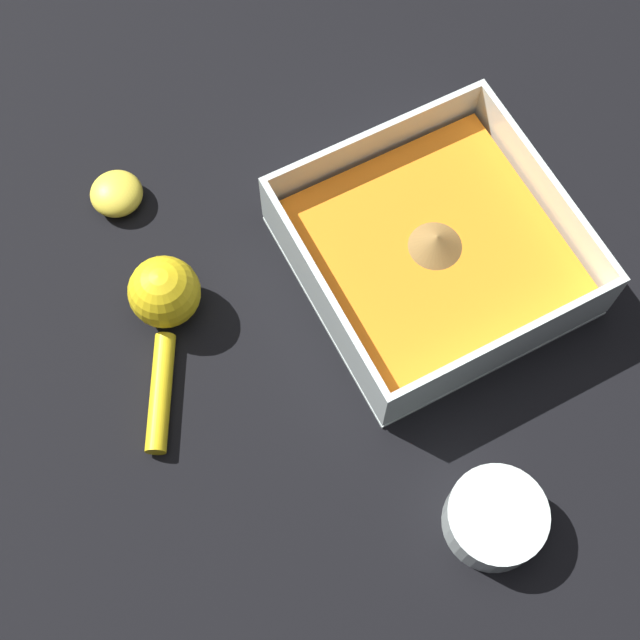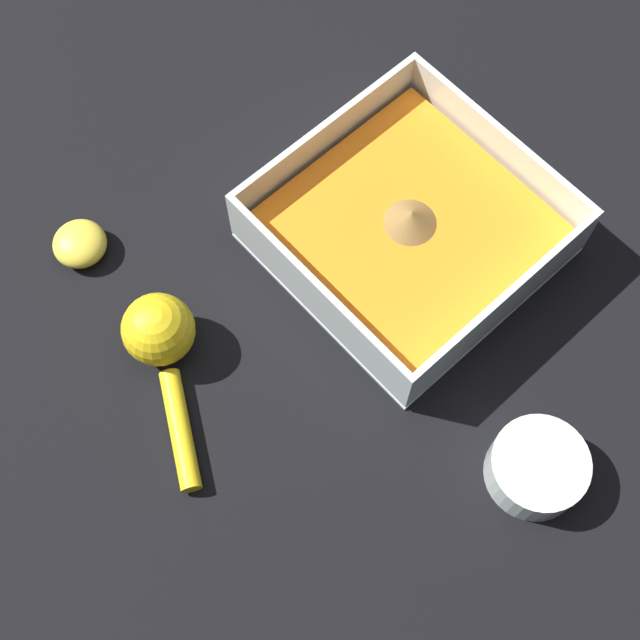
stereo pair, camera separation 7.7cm
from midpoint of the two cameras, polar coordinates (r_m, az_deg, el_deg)
name	(u,v)px [view 1 (the left image)]	position (r m, az deg, el deg)	size (l,w,h in m)	color
ground_plane	(374,273)	(0.83, 6.10, 2.71)	(4.00, 4.00, 0.00)	black
square_dish	(433,254)	(0.82, 9.90, 3.85)	(0.23, 0.23, 0.07)	silver
spice_bowl	(494,519)	(0.76, 14.02, -12.60)	(0.08, 0.08, 0.04)	silver
lemon_squeezer	(164,304)	(0.78, -7.25, 0.71)	(0.16, 0.11, 0.06)	yellow
lemon_half	(117,194)	(0.86, -10.44, 7.68)	(0.05, 0.05, 0.03)	yellow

